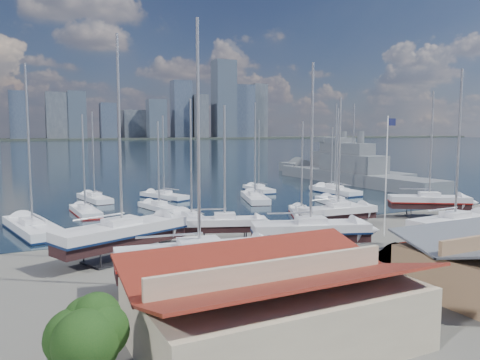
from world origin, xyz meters
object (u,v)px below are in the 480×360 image
car_a (281,292)px  sailboat_cradle_0 (122,234)px  naval_ship_west (337,170)px  flagpole (387,167)px  naval_ship_east (352,175)px

car_a → sailboat_cradle_0: bearing=104.4°
naval_ship_west → flagpole: naval_ship_west is taller
naval_ship_west → flagpole: 63.96m
car_a → flagpole: bearing=19.8°
sailboat_cradle_0 → naval_ship_west: bearing=17.2°
sailboat_cradle_0 → naval_ship_west: size_ratio=0.43×
naval_ship_east → car_a: (-49.42, -51.92, -0.99)m
sailboat_cradle_0 → flagpole: bearing=-28.8°
naval_ship_west → car_a: 84.81m
naval_ship_west → car_a: (-55.19, -64.38, -0.99)m
naval_ship_east → naval_ship_west: (5.77, 12.46, 0.00)m
naval_ship_east → naval_ship_west: 13.73m
naval_ship_east → car_a: naval_ship_east is taller
sailboat_cradle_0 → naval_ship_east: 67.35m
sailboat_cradle_0 → naval_ship_west: sailboat_cradle_0 is taller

